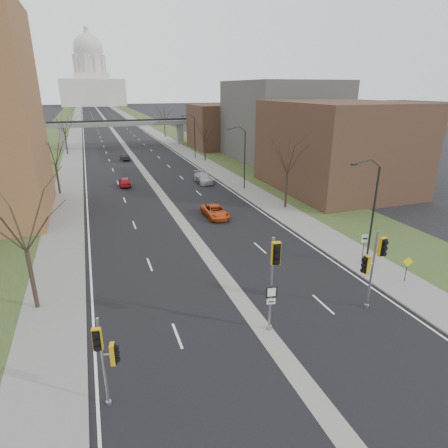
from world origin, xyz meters
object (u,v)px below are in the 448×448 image
car_right_near (215,211)px  car_right_mid (204,178)px  signal_pole_left (105,352)px  car_left_far (125,157)px  speed_limit_sign (364,243)px  signal_pole_right (373,261)px  warning_sign (407,265)px  signal_pole_median (274,270)px  car_left_near (125,182)px

car_right_near → car_right_mid: car_right_mid is taller
signal_pole_left → car_left_far: signal_pole_left is taller
signal_pole_left → speed_limit_sign: signal_pole_left is taller
signal_pole_right → warning_sign: signal_pole_right is taller
signal_pole_right → car_right_mid: signal_pole_right is taller
speed_limit_sign → car_left_far: size_ratio=0.65×
signal_pole_median → car_left_near: 39.45m
car_right_near → signal_pole_left: bearing=-119.3°
warning_sign → signal_pole_median: bearing=-150.6°
signal_pole_left → car_left_far: bearing=95.6°
car_right_mid → car_right_near: bearing=-101.9°
signal_pole_left → car_right_mid: signal_pole_left is taller
car_right_mid → signal_pole_right: bearing=-89.7°
signal_pole_left → signal_pole_median: signal_pole_median is taller
warning_sign → car_right_near: size_ratio=0.41×
car_right_near → car_right_mid: (3.49, 15.99, 0.08)m
warning_sign → car_left_near: (-16.63, 36.93, -0.73)m
speed_limit_sign → car_left_near: bearing=129.0°
signal_pole_right → speed_limit_sign: 7.32m
warning_sign → car_left_far: (-14.46, 58.57, -0.78)m
car_right_mid → signal_pole_median: bearing=-100.4°
car_right_near → car_left_near: bearing=113.7°
car_left_near → car_right_mid: (11.60, -1.81, 0.08)m
signal_pole_median → car_left_far: bearing=102.9°
signal_pole_right → car_left_near: signal_pole_right is taller
car_left_far → car_right_mid: (9.43, -23.46, 0.12)m
car_right_mid → car_left_far: bearing=112.3°
warning_sign → car_left_far: warning_sign is taller
warning_sign → car_right_near: warning_sign is taller
speed_limit_sign → car_right_near: bearing=129.9°
warning_sign → car_right_near: (-8.52, 19.12, -0.74)m
speed_limit_sign → car_left_far: bearing=117.5°
signal_pole_right → speed_limit_sign: size_ratio=2.19×
speed_limit_sign → car_right_near: (-7.61, 15.43, -1.16)m
car_right_mid → signal_pole_left: bearing=-112.0°
speed_limit_sign → car_right_mid: (-4.12, 31.42, -1.07)m
signal_pole_median → warning_sign: size_ratio=3.01×
warning_sign → car_right_mid: 35.48m
signal_pole_left → signal_pole_median: (9.29, 2.51, 1.12)m
signal_pole_right → car_right_near: (-3.39, 21.15, -2.89)m
car_left_far → car_right_near: car_right_near is taller
warning_sign → car_left_far: size_ratio=0.52×
car_left_near → car_right_near: (8.11, -17.81, -0.00)m
speed_limit_sign → warning_sign: bearing=-62.5°
warning_sign → car_left_near: bearing=133.8°
car_left_near → speed_limit_sign: bearing=116.8°
warning_sign → car_left_far: 60.33m
warning_sign → car_right_mid: warning_sign is taller
car_left_far → car_right_near: size_ratio=0.79×
speed_limit_sign → car_right_mid: 31.71m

